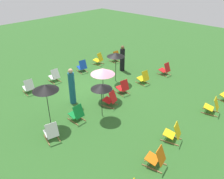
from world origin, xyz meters
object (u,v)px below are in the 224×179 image
at_px(umbrella_2, 116,55).
at_px(person_0, 72,87).
at_px(deckchair_3, 143,78).
at_px(deckchair_11, 110,99).
at_px(deckchair_2, 123,87).
at_px(deckchair_4, 82,67).
at_px(person_1, 122,59).
at_px(umbrella_3, 45,88).
at_px(deckchair_9, 165,69).
at_px(deckchair_0, 29,87).
at_px(deckchair_15, 173,133).
at_px(deckchair_13, 115,57).
at_px(deckchair_14, 99,59).
at_px(deckchair_10, 157,158).
at_px(deckchair_8, 51,132).
at_px(deckchair_12, 212,106).
at_px(deckchair_1, 77,114).
at_px(umbrella_1, 103,71).
at_px(umbrella_0, 101,87).
at_px(deckchair_7, 54,76).

xyz_separation_m(umbrella_2, person_0, (3.36, 0.12, -0.79)).
distance_m(deckchair_3, person_0, 4.49).
bearing_deg(deckchair_11, deckchair_2, -178.71).
distance_m(deckchair_3, deckchair_4, 4.23).
bearing_deg(deckchair_11, person_1, -160.18).
relative_size(umbrella_3, person_1, 1.14).
height_order(deckchair_2, person_0, person_0).
bearing_deg(deckchair_9, deckchair_0, -27.74).
xyz_separation_m(deckchair_9, umbrella_3, (8.05, -0.87, 1.45)).
bearing_deg(deckchair_0, deckchair_15, 111.49).
height_order(deckchair_3, deckchair_13, same).
distance_m(deckchair_11, deckchair_14, 5.62).
bearing_deg(person_1, deckchair_15, 174.40).
height_order(deckchair_11, umbrella_3, umbrella_3).
distance_m(umbrella_2, person_1, 1.92).
relative_size(deckchair_4, deckchair_10, 1.00).
bearing_deg(deckchair_8, deckchair_11, -163.92).
height_order(deckchair_4, deckchair_14, same).
xyz_separation_m(deckchair_2, deckchair_12, (-1.48, 4.36, 0.00)).
relative_size(deckchair_8, umbrella_2, 0.47).
relative_size(deckchair_1, deckchair_2, 1.00).
relative_size(deckchair_12, umbrella_1, 0.50).
distance_m(deckchair_4, person_1, 2.71).
bearing_deg(deckchair_15, deckchair_14, -129.35).
relative_size(deckchair_1, deckchair_11, 0.98).
height_order(deckchair_1, deckchair_12, same).
relative_size(deckchair_2, umbrella_0, 0.50).
height_order(deckchair_10, umbrella_1, umbrella_1).
distance_m(deckchair_0, deckchair_3, 6.58).
relative_size(person_0, person_1, 1.11).
bearing_deg(deckchair_9, deckchair_13, -80.10).
bearing_deg(umbrella_0, deckchair_4, -119.90).
relative_size(deckchair_1, deckchair_8, 0.97).
relative_size(deckchair_0, umbrella_2, 0.46).
distance_m(deckchair_14, umbrella_1, 4.91).
bearing_deg(deckchair_8, deckchair_13, -138.65).
distance_m(deckchair_0, deckchair_12, 9.59).
relative_size(deckchair_12, umbrella_3, 0.43).
height_order(umbrella_1, person_0, person_0).
relative_size(deckchair_8, person_0, 0.45).
bearing_deg(umbrella_3, deckchair_0, -103.40).
distance_m(deckchair_10, deckchair_14, 9.86).
bearing_deg(person_1, deckchair_1, 138.67).
relative_size(deckchair_11, person_0, 0.45).
xyz_separation_m(deckchair_7, umbrella_3, (2.58, 3.45, 1.45)).
height_order(deckchair_2, deckchair_13, same).
bearing_deg(deckchair_3, deckchair_13, -105.87).
height_order(deckchair_3, umbrella_0, umbrella_0).
distance_m(deckchair_3, deckchair_10, 6.47).
bearing_deg(umbrella_1, umbrella_2, -155.65).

